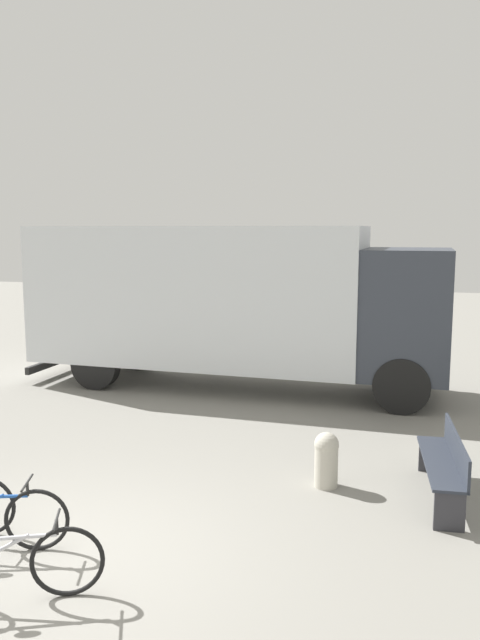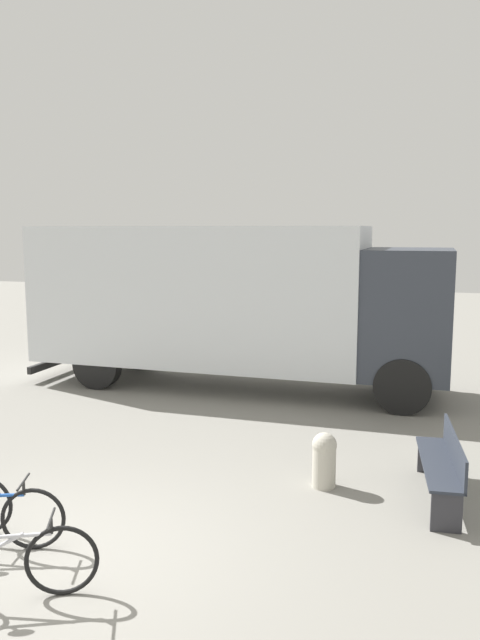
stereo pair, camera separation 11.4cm
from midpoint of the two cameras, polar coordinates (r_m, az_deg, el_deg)
name	(u,v)px [view 1 (the left image)]	position (r m, az deg, el deg)	size (l,w,h in m)	color
ground_plane	(55,559)	(7.15, -17.06, -20.13)	(60.00, 60.00, 0.00)	gray
delivery_truck	(229,299)	(13.21, -1.30, 1.96)	(8.87, 2.58, 3.43)	silver
park_bench	(446,462)	(8.37, 17.95, -12.22)	(0.53, 1.90, 0.84)	#282D38
bicycle_far	(5,564)	(6.43, -21.20, -20.07)	(1.64, 0.76, 0.76)	black
bollard_near_bench	(326,457)	(8.43, 7.50, -12.36)	(0.32, 0.32, 0.73)	#B2AD9E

